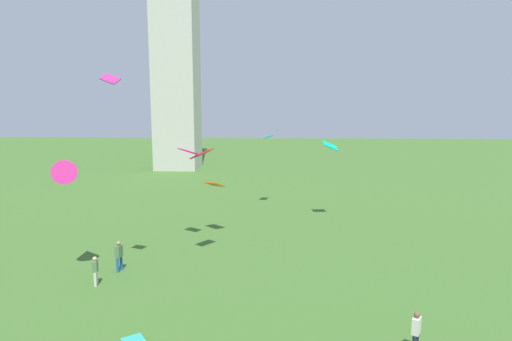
% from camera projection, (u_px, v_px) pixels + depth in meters
% --- Properties ---
extents(person_0, '(0.32, 0.47, 1.56)m').
position_uv_depth(person_0, '(95.00, 269.00, 22.06)').
color(person_0, silver).
rests_on(person_0, ground_plane).
extents(person_1, '(0.33, 0.54, 1.76)m').
position_uv_depth(person_1, '(119.00, 254.00, 23.98)').
color(person_1, '#235693').
rests_on(person_1, ground_plane).
extents(person_2, '(0.44, 0.50, 1.68)m').
position_uv_depth(person_2, '(416.00, 330.00, 15.91)').
color(person_2, '#1E2333').
rests_on(person_2, ground_plane).
extents(kite_flying_0, '(1.01, 0.67, 0.62)m').
position_uv_depth(kite_flying_0, '(110.00, 79.00, 21.15)').
color(kite_flying_0, '#C2267D').
extents(kite_flying_1, '(1.42, 1.54, 0.67)m').
position_uv_depth(kite_flying_1, '(202.00, 154.00, 24.71)').
color(kite_flying_1, red).
extents(kite_flying_2, '(1.27, 1.20, 0.85)m').
position_uv_depth(kite_flying_2, '(330.00, 146.00, 34.06)').
color(kite_flying_2, '#08D2A9').
extents(kite_flying_3, '(1.38, 1.26, 0.47)m').
position_uv_depth(kite_flying_3, '(188.00, 151.00, 28.00)').
color(kite_flying_3, '#C1065B').
extents(kite_flying_4, '(1.00, 1.29, 0.39)m').
position_uv_depth(kite_flying_4, '(268.00, 137.00, 38.77)').
color(kite_flying_4, '#05BCC2').
extents(kite_flying_5, '(1.68, 1.63, 0.53)m').
position_uv_depth(kite_flying_5, '(214.00, 184.00, 30.56)').
color(kite_flying_5, '#C75A09').
extents(kite_flying_6, '(2.08, 2.54, 1.90)m').
position_uv_depth(kite_flying_6, '(66.00, 176.00, 23.19)').
color(kite_flying_6, '#CA207A').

